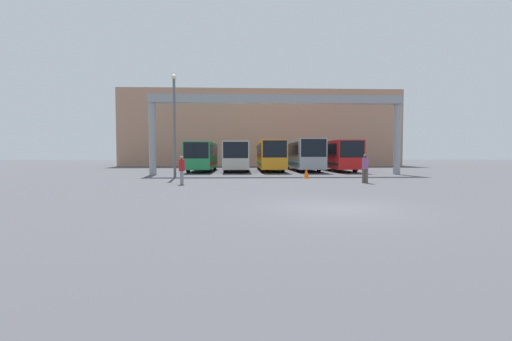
% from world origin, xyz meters
% --- Properties ---
extents(ground_plane, '(200.00, 200.00, 0.00)m').
position_xyz_m(ground_plane, '(0.00, 0.00, 0.00)').
color(ground_plane, '#47474C').
extents(building_backdrop, '(42.86, 12.00, 11.59)m').
position_xyz_m(building_backdrop, '(0.00, 46.00, 5.80)').
color(building_backdrop, tan).
rests_on(building_backdrop, ground).
extents(overhead_gantry, '(21.94, 0.80, 6.88)m').
position_xyz_m(overhead_gantry, '(0.00, 18.61, 5.62)').
color(overhead_gantry, gray).
rests_on(overhead_gantry, ground).
extents(bus_slot_0, '(2.50, 10.06, 2.97)m').
position_xyz_m(bus_slot_0, '(-7.18, 25.20, 1.72)').
color(bus_slot_0, '#268C4C').
rests_on(bus_slot_0, ground).
extents(bus_slot_1, '(2.52, 10.05, 3.03)m').
position_xyz_m(bus_slot_1, '(-3.59, 25.19, 1.75)').
color(bus_slot_1, beige).
rests_on(bus_slot_1, ground).
extents(bus_slot_2, '(2.45, 11.40, 3.16)m').
position_xyz_m(bus_slot_2, '(0.00, 25.87, 1.82)').
color(bus_slot_2, orange).
rests_on(bus_slot_2, ground).
extents(bus_slot_3, '(2.59, 12.51, 3.29)m').
position_xyz_m(bus_slot_3, '(3.59, 26.42, 1.90)').
color(bus_slot_3, '#999EA5').
rests_on(bus_slot_3, ground).
extents(bus_slot_4, '(2.52, 10.74, 3.14)m').
position_xyz_m(bus_slot_4, '(7.18, 25.54, 1.81)').
color(bus_slot_4, red).
rests_on(bus_slot_4, ground).
extents(pedestrian_mid_left, '(0.37, 0.37, 1.80)m').
position_xyz_m(pedestrian_mid_left, '(4.62, 9.82, 0.95)').
color(pedestrian_mid_left, brown).
rests_on(pedestrian_mid_left, ground).
extents(pedestrian_near_center, '(0.35, 0.35, 1.68)m').
position_xyz_m(pedestrian_near_center, '(-6.59, 9.34, 0.89)').
color(pedestrian_near_center, gray).
rests_on(pedestrian_near_center, ground).
extents(traffic_cone, '(0.48, 0.48, 0.71)m').
position_xyz_m(traffic_cone, '(1.76, 14.08, 0.36)').
color(traffic_cone, orange).
rests_on(traffic_cone, ground).
extents(lamp_post, '(0.36, 0.36, 7.74)m').
position_xyz_m(lamp_post, '(-8.10, 15.05, 4.23)').
color(lamp_post, '#595B60').
rests_on(lamp_post, ground).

